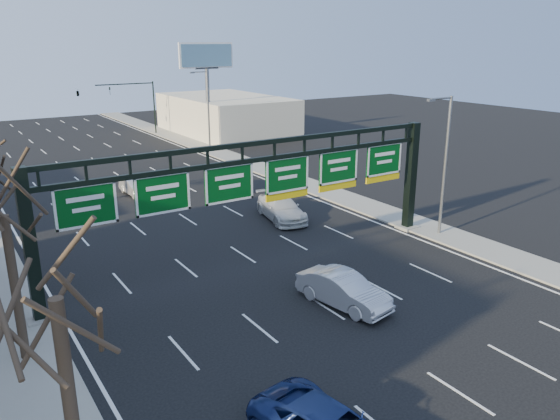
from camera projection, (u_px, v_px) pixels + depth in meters
ground at (352, 324)px, 24.62m from camera, size 160.00×160.00×0.00m
sidewalk_right at (315, 187)px, 47.27m from camera, size 3.00×120.00×0.12m
lane_markings at (177, 212)px, 40.59m from camera, size 21.60×120.00×0.01m
sign_gantry at (262, 187)px, 29.71m from camera, size 24.60×1.20×7.20m
building_right_distant at (226, 115)px, 74.26m from camera, size 12.00×20.00×5.00m
tree_near at (50, 258)px, 12.50m from camera, size 3.60×3.60×8.86m
streetlight_near at (444, 159)px, 34.41m from camera, size 2.15×0.22×9.00m
streetlight_far at (207, 106)px, 61.57m from camera, size 2.15×0.22×9.00m
billboard_right at (207, 68)px, 65.69m from camera, size 7.00×0.50×12.00m
traffic_signal_mast at (108, 95)px, 69.88m from camera, size 10.16×0.54×7.00m
car_silver_sedan at (343, 290)px, 26.16m from camera, size 2.56×5.12×1.61m
car_white_wagon at (281, 208)px, 38.87m from camera, size 3.31×5.89×1.61m
car_grey_far at (231, 181)px, 46.54m from camera, size 2.11×4.40×1.45m
car_silver_distant at (135, 187)px, 45.00m from camera, size 1.63×4.11×1.33m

